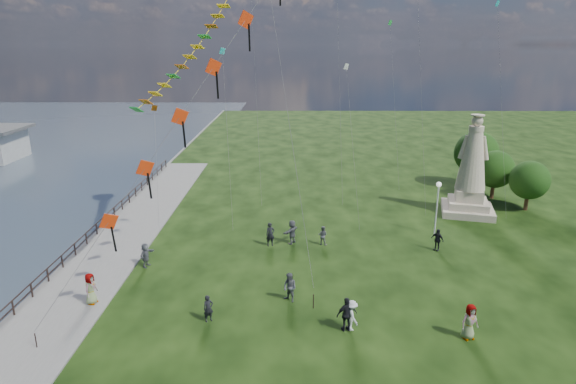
{
  "coord_description": "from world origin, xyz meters",
  "views": [
    {
      "loc": [
        -0.78,
        -21.61,
        14.58
      ],
      "look_at": [
        -1.0,
        8.0,
        5.5
      ],
      "focal_mm": 30.0,
      "sensor_mm": 36.0,
      "label": 1
    }
  ],
  "objects_px": {
    "person_10": "(91,290)",
    "person_1": "(290,288)",
    "person_0": "(208,308)",
    "person_2": "(352,315)",
    "person_6": "(270,234)",
    "statue": "(471,177)",
    "person_7": "(323,235)",
    "person_4": "(470,322)",
    "person_11": "(292,232)",
    "person_3": "(347,314)",
    "lamppost": "(438,197)",
    "person_5": "(146,255)",
    "person_9": "(437,240)"
  },
  "relations": [
    {
      "from": "person_4",
      "to": "person_0",
      "type": "bearing_deg",
      "value": 157.23
    },
    {
      "from": "person_6",
      "to": "person_10",
      "type": "xyz_separation_m",
      "value": [
        -10.06,
        -8.73,
        0.03
      ]
    },
    {
      "from": "person_4",
      "to": "person_10",
      "type": "distance_m",
      "value": 21.07
    },
    {
      "from": "statue",
      "to": "person_9",
      "type": "relative_size",
      "value": 5.31
    },
    {
      "from": "person_2",
      "to": "person_10",
      "type": "bearing_deg",
      "value": 59.72
    },
    {
      "from": "person_2",
      "to": "person_9",
      "type": "height_order",
      "value": "person_2"
    },
    {
      "from": "person_7",
      "to": "person_2",
      "type": "bearing_deg",
      "value": 114.51
    },
    {
      "from": "person_0",
      "to": "person_1",
      "type": "bearing_deg",
      "value": -5.5
    },
    {
      "from": "person_3",
      "to": "person_6",
      "type": "height_order",
      "value": "person_3"
    },
    {
      "from": "person_1",
      "to": "person_6",
      "type": "distance_m",
      "value": 8.39
    },
    {
      "from": "person_1",
      "to": "person_2",
      "type": "xyz_separation_m",
      "value": [
        3.28,
        -2.95,
        -0.05
      ]
    },
    {
      "from": "person_10",
      "to": "person_1",
      "type": "bearing_deg",
      "value": -75.17
    },
    {
      "from": "person_4",
      "to": "person_7",
      "type": "xyz_separation_m",
      "value": [
        -6.79,
        12.2,
        -0.23
      ]
    },
    {
      "from": "lamppost",
      "to": "person_5",
      "type": "bearing_deg",
      "value": -164.05
    },
    {
      "from": "person_10",
      "to": "person_11",
      "type": "distance_m",
      "value": 14.91
    },
    {
      "from": "person_3",
      "to": "person_1",
      "type": "bearing_deg",
      "value": -61.68
    },
    {
      "from": "person_0",
      "to": "person_6",
      "type": "height_order",
      "value": "person_6"
    },
    {
      "from": "lamppost",
      "to": "person_6",
      "type": "xyz_separation_m",
      "value": [
        -13.13,
        -2.51,
        -2.22
      ]
    },
    {
      "from": "person_1",
      "to": "person_11",
      "type": "height_order",
      "value": "person_11"
    },
    {
      "from": "person_0",
      "to": "person_4",
      "type": "xyz_separation_m",
      "value": [
        13.71,
        -1.53,
        0.2
      ]
    },
    {
      "from": "statue",
      "to": "person_6",
      "type": "bearing_deg",
      "value": -142.16
    },
    {
      "from": "statue",
      "to": "person_4",
      "type": "distance_m",
      "value": 20.73
    },
    {
      "from": "lamppost",
      "to": "person_10",
      "type": "xyz_separation_m",
      "value": [
        -23.19,
        -11.24,
        -2.18
      ]
    },
    {
      "from": "person_9",
      "to": "person_7",
      "type": "bearing_deg",
      "value": -142.26
    },
    {
      "from": "lamppost",
      "to": "person_2",
      "type": "xyz_separation_m",
      "value": [
        -8.34,
        -13.71,
        -2.27
      ]
    },
    {
      "from": "statue",
      "to": "person_5",
      "type": "distance_m",
      "value": 28.26
    },
    {
      "from": "person_2",
      "to": "person_6",
      "type": "height_order",
      "value": "person_6"
    },
    {
      "from": "statue",
      "to": "person_10",
      "type": "relative_size",
      "value": 4.72
    },
    {
      "from": "person_10",
      "to": "person_6",
      "type": "bearing_deg",
      "value": -36.6
    },
    {
      "from": "person_0",
      "to": "person_5",
      "type": "bearing_deg",
      "value": 97.09
    },
    {
      "from": "person_3",
      "to": "person_5",
      "type": "distance_m",
      "value": 14.99
    },
    {
      "from": "lamppost",
      "to": "person_11",
      "type": "distance_m",
      "value": 11.87
    },
    {
      "from": "statue",
      "to": "person_0",
      "type": "distance_m",
      "value": 27.31
    },
    {
      "from": "person_6",
      "to": "person_11",
      "type": "distance_m",
      "value": 1.72
    },
    {
      "from": "person_3",
      "to": "person_7",
      "type": "distance_m",
      "value": 11.54
    },
    {
      "from": "person_1",
      "to": "lamppost",
      "type": "bearing_deg",
      "value": 83.48
    },
    {
      "from": "statue",
      "to": "person_7",
      "type": "distance_m",
      "value": 15.57
    },
    {
      "from": "person_1",
      "to": "person_5",
      "type": "bearing_deg",
      "value": -164.41
    },
    {
      "from": "person_0",
      "to": "person_2",
      "type": "height_order",
      "value": "person_2"
    },
    {
      "from": "person_2",
      "to": "person_5",
      "type": "bearing_deg",
      "value": 39.24
    },
    {
      "from": "lamppost",
      "to": "person_9",
      "type": "distance_m",
      "value": 4.07
    },
    {
      "from": "person_3",
      "to": "person_10",
      "type": "distance_m",
      "value": 14.81
    },
    {
      "from": "person_9",
      "to": "person_10",
      "type": "height_order",
      "value": "person_10"
    },
    {
      "from": "person_1",
      "to": "person_9",
      "type": "relative_size",
      "value": 1.07
    },
    {
      "from": "person_1",
      "to": "person_10",
      "type": "distance_m",
      "value": 11.58
    },
    {
      "from": "person_3",
      "to": "person_4",
      "type": "height_order",
      "value": "person_4"
    },
    {
      "from": "person_0",
      "to": "person_7",
      "type": "height_order",
      "value": "person_0"
    },
    {
      "from": "person_0",
      "to": "person_9",
      "type": "bearing_deg",
      "value": 0.81
    },
    {
      "from": "person_1",
      "to": "person_10",
      "type": "bearing_deg",
      "value": -136.96
    },
    {
      "from": "statue",
      "to": "person_6",
      "type": "distance_m",
      "value": 19.18
    }
  ]
}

